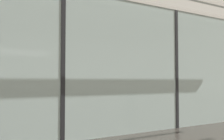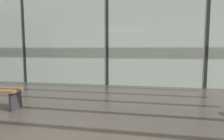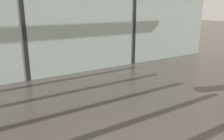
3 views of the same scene
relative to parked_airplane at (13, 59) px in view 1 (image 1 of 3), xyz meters
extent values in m
cube|color=#A3B7B2|center=(0.11, -5.72, -0.56)|extent=(14.00, 0.08, 3.48)
cube|color=black|center=(0.11, -5.72, -0.56)|extent=(0.10, 0.12, 3.48)
cube|color=black|center=(3.61, -5.72, -0.56)|extent=(0.10, 0.12, 3.48)
ellipsoid|color=#B2BCD6|center=(0.33, 0.00, 0.00)|extent=(12.20, 4.59, 4.59)
sphere|color=black|center=(-0.32, -2.11, 0.34)|extent=(0.28, 0.28, 0.28)
camera|label=1|loc=(-1.85, -11.21, -0.92)|focal=40.74mm
camera|label=2|loc=(1.75, -13.09, -0.94)|focal=31.74mm
camera|label=3|loc=(-1.19, -11.81, -0.43)|focal=36.75mm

